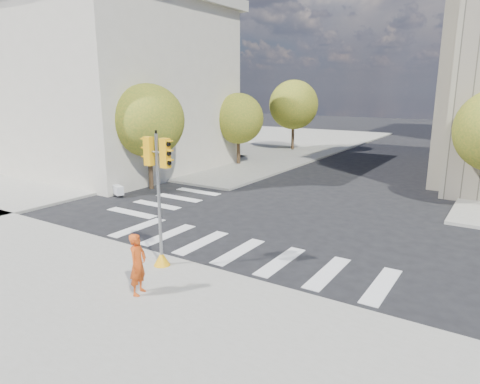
# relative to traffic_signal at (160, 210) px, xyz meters

# --- Properties ---
(ground) EXTENTS (160.00, 160.00, 0.00)m
(ground) POSITION_rel_traffic_signal_xyz_m (1.45, 4.80, -2.12)
(ground) COLOR black
(ground) RESTS_ON ground
(sidewalk_near) EXTENTS (30.00, 14.00, 0.15)m
(sidewalk_near) POSITION_rel_traffic_signal_xyz_m (1.45, -6.20, -2.05)
(sidewalk_near) COLOR gray
(sidewalk_near) RESTS_ON ground
(sidewalk_far_left) EXTENTS (28.00, 40.00, 0.15)m
(sidewalk_far_left) POSITION_rel_traffic_signal_xyz_m (-18.55, 30.80, -2.05)
(sidewalk_far_left) COLOR gray
(sidewalk_far_left) RESTS_ON ground
(classical_building) EXTENTS (19.00, 15.00, 12.70)m
(classical_building) POSITION_rel_traffic_signal_xyz_m (-18.55, 12.80, 4.32)
(classical_building) COLOR beige
(classical_building) RESTS_ON ground
(tree_lw_near) EXTENTS (4.40, 4.40, 6.41)m
(tree_lw_near) POSITION_rel_traffic_signal_xyz_m (-9.05, 8.80, 2.08)
(tree_lw_near) COLOR #382616
(tree_lw_near) RESTS_ON ground
(tree_lw_mid) EXTENTS (4.00, 4.00, 5.77)m
(tree_lw_mid) POSITION_rel_traffic_signal_xyz_m (-9.05, 18.80, 1.64)
(tree_lw_mid) COLOR #382616
(tree_lw_mid) RESTS_ON ground
(tree_lw_far) EXTENTS (4.80, 4.80, 6.95)m
(tree_lw_far) POSITION_rel_traffic_signal_xyz_m (-9.05, 28.80, 2.42)
(tree_lw_far) COLOR #382616
(tree_lw_far) RESTS_ON ground
(traffic_signal) EXTENTS (1.07, 0.56, 4.64)m
(traffic_signal) POSITION_rel_traffic_signal_xyz_m (0.00, 0.00, 0.00)
(traffic_signal) COLOR #F1A40C
(traffic_signal) RESTS_ON sidewalk_near
(photographer) EXTENTS (0.62, 0.78, 1.87)m
(photographer) POSITION_rel_traffic_signal_xyz_m (0.89, -1.93, -1.04)
(photographer) COLOR #C44512
(photographer) RESTS_ON sidewalk_near
(planter_wall) EXTENTS (5.70, 2.66, 0.50)m
(planter_wall) POSITION_rel_traffic_signal_xyz_m (-11.55, 7.20, -1.72)
(planter_wall) COLOR silver
(planter_wall) RESTS_ON sidewalk_left_near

